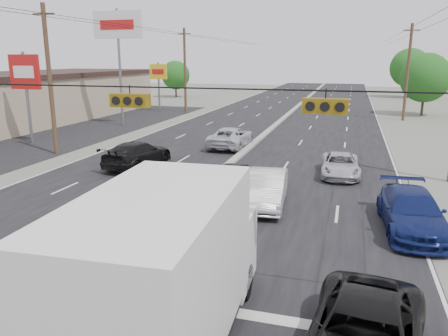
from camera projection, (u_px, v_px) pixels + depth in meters
The scene contains 23 objects.
ground at pixel (95, 281), 13.16m from camera, with size 200.00×200.00×0.00m, color #606356.
road_surface at pixel (272, 129), 41.09m from camera, with size 20.00×160.00×0.02m, color black.
center_median at pixel (272, 128), 41.07m from camera, with size 0.50×160.00×0.20m, color gray.
strip_mall at pixel (2, 102), 42.93m from camera, with size 12.00×42.00×4.60m, color tan.
parking_lot at pixel (84, 129), 41.05m from camera, with size 10.00×42.00×0.02m, color black.
utility_pole_left_b at pixel (50, 80), 29.27m from camera, with size 1.60×0.30×10.00m.
utility_pole_left_c at pixel (185, 70), 52.54m from camera, with size 1.60×0.30×10.00m.
utility_pole_right_c at pixel (408, 72), 45.76m from camera, with size 1.60×0.30×10.00m.
traffic_signals at pixel (127, 99), 11.44m from camera, with size 25.00×0.30×0.54m.
pole_sign_mid at pixel (25, 77), 33.28m from camera, with size 2.60×0.25×7.00m.
pole_sign_billboard at pixel (118, 32), 40.99m from camera, with size 5.00×0.25×11.00m.
pole_sign_far at pixel (158, 76), 53.66m from camera, with size 2.20×0.25×6.00m.
tree_left_far at pixel (176, 75), 74.07m from camera, with size 4.80×4.80×6.12m.
tree_right_mid at pixel (425, 78), 49.92m from camera, with size 5.60×5.60×7.14m.
tree_right_far at pixel (410, 68), 72.77m from camera, with size 6.40×6.40×8.16m.
box_truck at pixel (168, 272), 9.47m from camera, with size 3.07×7.88×3.94m.
red_sedan at pixel (194, 220), 16.40m from camera, with size 1.30×3.72×1.23m, color #B00D0A.
queue_car_a at pixel (229, 178), 21.93m from camera, with size 1.57×3.89×1.33m, color black.
queue_car_b at pixel (266, 189), 19.74m from camera, with size 1.65×4.72×1.56m, color silver.
queue_car_c at pixel (340, 165), 24.72m from camera, with size 2.07×4.50×1.25m, color #B8BAC0.
queue_car_d at pixel (412, 212), 16.79m from camera, with size 2.16×5.31×1.54m, color #101C54.
oncoming_near at pixel (138, 154), 26.87m from camera, with size 2.18×5.35×1.55m, color black.
oncoming_far at pixel (231, 137), 32.65m from camera, with size 2.51×5.43×1.51m, color #B9BDC2.
Camera 1 is at (7.08, -10.36, 6.53)m, focal length 35.00 mm.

